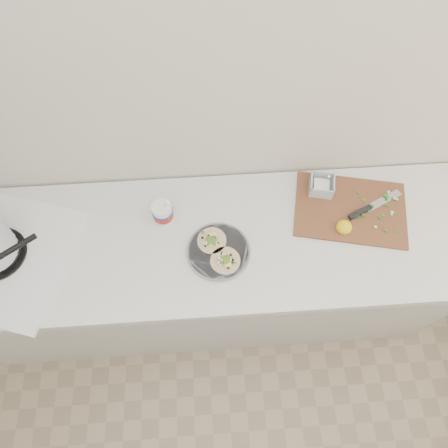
{
  "coord_description": "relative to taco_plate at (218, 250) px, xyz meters",
  "views": [
    {
      "loc": [
        0.06,
        0.67,
        2.44
      ],
      "look_at": [
        0.11,
        1.45,
        0.96
      ],
      "focal_mm": 32.0,
      "sensor_mm": 36.0,
      "label": 1
    }
  ],
  "objects": [
    {
      "name": "tub",
      "position": [
        -0.23,
        0.18,
        0.05
      ],
      "size": [
        0.09,
        0.09,
        0.2
      ],
      "rotation": [
        0.0,
        0.0,
        -0.07
      ],
      "color": "white",
      "rests_on": "counter"
    },
    {
      "name": "taco_plate",
      "position": [
        0.0,
        0.0,
        0.0
      ],
      "size": [
        0.27,
        0.27,
        0.04
      ],
      "rotation": [
        0.0,
        0.0,
        0.22
      ],
      "color": "slate",
      "rests_on": "counter"
    },
    {
      "name": "counter",
      "position": [
        -0.08,
        0.08,
        -0.47
      ],
      "size": [
        2.44,
        0.66,
        0.9
      ],
      "color": "beige",
      "rests_on": "ground"
    },
    {
      "name": "cutboard",
      "position": [
        0.59,
        0.18,
        0.0
      ],
      "size": [
        0.54,
        0.43,
        0.08
      ],
      "rotation": [
        0.0,
        0.0,
        -0.21
      ],
      "color": "brown",
      "rests_on": "counter"
    }
  ]
}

